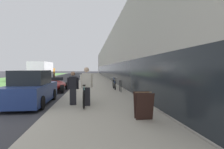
# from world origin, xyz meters

# --- Properties ---
(sidewalk_slab) EXTENTS (4.35, 70.00, 0.10)m
(sidewalk_slab) POSITION_xyz_m (5.45, 21.00, 0.05)
(sidewalk_slab) COLOR #B2AA99
(sidewalk_slab) RESTS_ON ground
(storefront_facade) EXTENTS (10.01, 70.00, 6.84)m
(storefront_facade) POSITION_xyz_m (12.67, 29.00, 3.41)
(storefront_facade) COLOR #BCB7AD
(storefront_facade) RESTS_ON ground
(lawn_strip) EXTENTS (7.71, 70.00, 0.03)m
(lawn_strip) POSITION_xyz_m (-7.53, 25.00, 0.01)
(lawn_strip) COLOR #5B9347
(lawn_strip) RESTS_ON ground
(tandem_bicycle) EXTENTS (0.52, 2.72, 0.97)m
(tandem_bicycle) POSITION_xyz_m (4.70, 2.75, 0.51)
(tandem_bicycle) COLOR black
(tandem_bicycle) RESTS_ON sidewalk_slab
(person_rider) EXTENTS (0.59, 0.23, 1.73)m
(person_rider) POSITION_xyz_m (4.79, 2.41, 0.97)
(person_rider) COLOR black
(person_rider) RESTS_ON sidewalk_slab
(person_bystander) EXTENTS (0.52, 0.20, 1.53)m
(person_bystander) POSITION_xyz_m (4.17, 2.66, 0.87)
(person_bystander) COLOR black
(person_bystander) RESTS_ON sidewalk_slab
(bike_rack_hoop) EXTENTS (0.05, 0.60, 0.84)m
(bike_rack_hoop) POSITION_xyz_m (7.06, 6.75, 0.61)
(bike_rack_hoop) COLOR black
(bike_rack_hoop) RESTS_ON sidewalk_slab
(cruiser_bike_nearest) EXTENTS (0.52, 1.80, 0.96)m
(cruiser_bike_nearest) POSITION_xyz_m (6.83, 8.33, 0.50)
(cruiser_bike_nearest) COLOR black
(cruiser_bike_nearest) RESTS_ON sidewalk_slab
(sandwich_board_sign) EXTENTS (0.56, 0.56, 0.90)m
(sandwich_board_sign) POSITION_xyz_m (6.72, 0.08, 0.55)
(sandwich_board_sign) COLOR #331E19
(sandwich_board_sign) RESTS_ON sidewalk_slab
(parked_sedan_curbside) EXTENTS (1.77, 4.01, 1.68)m
(parked_sedan_curbside) POSITION_xyz_m (2.08, 3.45, 0.75)
(parked_sedan_curbside) COLOR navy
(parked_sedan_curbside) RESTS_ON ground
(vintage_roadster_curbside) EXTENTS (1.76, 4.15, 1.06)m
(vintage_roadster_curbside) POSITION_xyz_m (2.17, 8.42, 0.46)
(vintage_roadster_curbside) COLOR maroon
(vintage_roadster_curbside) RESTS_ON ground
(moving_truck) EXTENTS (2.23, 6.81, 2.66)m
(moving_truck) POSITION_xyz_m (-1.93, 20.36, 1.35)
(moving_truck) COLOR orange
(moving_truck) RESTS_ON ground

